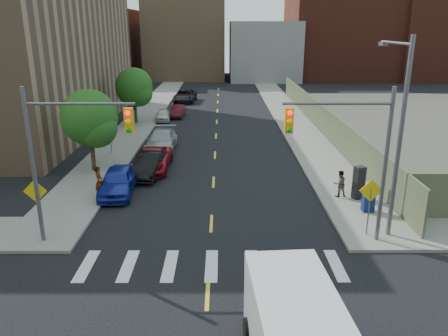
{
  "coord_description": "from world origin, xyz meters",
  "views": [
    {
      "loc": [
        0.54,
        -11.68,
        9.33
      ],
      "look_at": [
        0.64,
        10.72,
        2.0
      ],
      "focal_mm": 35.0,
      "sensor_mm": 36.0,
      "label": 1
    }
  ],
  "objects_px": {
    "parked_car_black": "(149,165)",
    "parked_car_silver": "(161,141)",
    "parked_car_blue": "(118,181)",
    "parked_car_red": "(152,160)",
    "parked_car_maroon": "(178,111)",
    "parked_car_grey": "(185,96)",
    "mailbox": "(368,199)",
    "pedestrian_west": "(99,182)",
    "pedestrian_east": "(340,184)",
    "parked_car_white": "(163,115)",
    "payphone": "(359,183)"
  },
  "relations": [
    {
      "from": "parked_car_black",
      "to": "parked_car_silver",
      "type": "bearing_deg",
      "value": 95.88
    },
    {
      "from": "parked_car_blue",
      "to": "parked_car_silver",
      "type": "relative_size",
      "value": 0.85
    },
    {
      "from": "parked_car_red",
      "to": "parked_car_maroon",
      "type": "distance_m",
      "value": 18.09
    },
    {
      "from": "parked_car_blue",
      "to": "parked_car_black",
      "type": "xyz_separation_m",
      "value": [
        1.3,
        3.25,
        -0.04
      ]
    },
    {
      "from": "parked_car_grey",
      "to": "mailbox",
      "type": "relative_size",
      "value": 3.94
    },
    {
      "from": "pedestrian_west",
      "to": "pedestrian_east",
      "type": "xyz_separation_m",
      "value": [
        13.42,
        0.08,
        -0.15
      ]
    },
    {
      "from": "parked_car_white",
      "to": "pedestrian_west",
      "type": "xyz_separation_m",
      "value": [
        -0.8,
        -21.39,
        0.45
      ]
    },
    {
      "from": "parked_car_red",
      "to": "payphone",
      "type": "relative_size",
      "value": 2.75
    },
    {
      "from": "mailbox",
      "to": "parked_car_black",
      "type": "bearing_deg",
      "value": 149.58
    },
    {
      "from": "mailbox",
      "to": "parked_car_white",
      "type": "bearing_deg",
      "value": 116.35
    },
    {
      "from": "mailbox",
      "to": "payphone",
      "type": "relative_size",
      "value": 0.76
    },
    {
      "from": "parked_car_red",
      "to": "parked_car_white",
      "type": "height_order",
      "value": "parked_car_red"
    },
    {
      "from": "parked_car_blue",
      "to": "parked_car_red",
      "type": "distance_m",
      "value": 4.6
    },
    {
      "from": "parked_car_blue",
      "to": "parked_car_maroon",
      "type": "relative_size",
      "value": 1.2
    },
    {
      "from": "parked_car_blue",
      "to": "parked_car_maroon",
      "type": "height_order",
      "value": "parked_car_blue"
    },
    {
      "from": "parked_car_red",
      "to": "mailbox",
      "type": "xyz_separation_m",
      "value": [
        12.28,
        -7.33,
        0.12
      ]
    },
    {
      "from": "parked_car_black",
      "to": "parked_car_white",
      "type": "height_order",
      "value": "parked_car_black"
    },
    {
      "from": "parked_car_grey",
      "to": "pedestrian_west",
      "type": "height_order",
      "value": "pedestrian_west"
    },
    {
      "from": "parked_car_white",
      "to": "pedestrian_west",
      "type": "height_order",
      "value": "pedestrian_west"
    },
    {
      "from": "parked_car_black",
      "to": "parked_car_red",
      "type": "height_order",
      "value": "parked_car_black"
    },
    {
      "from": "pedestrian_west",
      "to": "parked_car_silver",
      "type": "bearing_deg",
      "value": -22.23
    },
    {
      "from": "parked_car_maroon",
      "to": "pedestrian_west",
      "type": "relative_size",
      "value": 2.08
    },
    {
      "from": "mailbox",
      "to": "pedestrian_west",
      "type": "bearing_deg",
      "value": 168.31
    },
    {
      "from": "parked_car_grey",
      "to": "payphone",
      "type": "xyz_separation_m",
      "value": [
        12.28,
        -33.38,
        0.31
      ]
    },
    {
      "from": "parked_car_maroon",
      "to": "parked_car_grey",
      "type": "height_order",
      "value": "parked_car_grey"
    },
    {
      "from": "parked_car_maroon",
      "to": "pedestrian_west",
      "type": "height_order",
      "value": "pedestrian_west"
    },
    {
      "from": "parked_car_white",
      "to": "parked_car_grey",
      "type": "xyz_separation_m",
      "value": [
        1.3,
        11.78,
        0.16
      ]
    },
    {
      "from": "parked_car_red",
      "to": "pedestrian_west",
      "type": "relative_size",
      "value": 2.81
    },
    {
      "from": "parked_car_blue",
      "to": "payphone",
      "type": "xyz_separation_m",
      "value": [
        13.58,
        -1.13,
        0.3
      ]
    },
    {
      "from": "parked_car_black",
      "to": "payphone",
      "type": "bearing_deg",
      "value": -13.72
    },
    {
      "from": "parked_car_blue",
      "to": "parked_car_white",
      "type": "xyz_separation_m",
      "value": [
        0.0,
        20.47,
        -0.17
      ]
    },
    {
      "from": "pedestrian_west",
      "to": "parked_car_red",
      "type": "bearing_deg",
      "value": -32.13
    },
    {
      "from": "parked_car_blue",
      "to": "pedestrian_west",
      "type": "bearing_deg",
      "value": -134.2
    },
    {
      "from": "parked_car_blue",
      "to": "parked_car_black",
      "type": "bearing_deg",
      "value": 65.11
    },
    {
      "from": "parked_car_black",
      "to": "parked_car_red",
      "type": "distance_m",
      "value": 1.17
    },
    {
      "from": "mailbox",
      "to": "pedestrian_west",
      "type": "height_order",
      "value": "pedestrian_west"
    },
    {
      "from": "parked_car_silver",
      "to": "parked_car_blue",
      "type": "bearing_deg",
      "value": -98.04
    },
    {
      "from": "parked_car_silver",
      "to": "parked_car_white",
      "type": "height_order",
      "value": "parked_car_silver"
    },
    {
      "from": "parked_car_blue",
      "to": "payphone",
      "type": "relative_size",
      "value": 2.46
    },
    {
      "from": "parked_car_red",
      "to": "parked_car_grey",
      "type": "xyz_separation_m",
      "value": [
        0.0,
        27.83,
        0.06
      ]
    },
    {
      "from": "payphone",
      "to": "pedestrian_west",
      "type": "bearing_deg",
      "value": 156.34
    },
    {
      "from": "pedestrian_west",
      "to": "pedestrian_east",
      "type": "height_order",
      "value": "pedestrian_west"
    },
    {
      "from": "mailbox",
      "to": "pedestrian_east",
      "type": "bearing_deg",
      "value": 111.02
    },
    {
      "from": "parked_car_red",
      "to": "payphone",
      "type": "distance_m",
      "value": 13.48
    },
    {
      "from": "parked_car_red",
      "to": "mailbox",
      "type": "relative_size",
      "value": 3.64
    },
    {
      "from": "parked_car_blue",
      "to": "parked_car_black",
      "type": "height_order",
      "value": "parked_car_blue"
    },
    {
      "from": "parked_car_blue",
      "to": "parked_car_red",
      "type": "xyz_separation_m",
      "value": [
        1.3,
        4.42,
        -0.07
      ]
    },
    {
      "from": "mailbox",
      "to": "pedestrian_west",
      "type": "xyz_separation_m",
      "value": [
        -14.38,
        1.99,
        0.23
      ]
    },
    {
      "from": "pedestrian_east",
      "to": "parked_car_black",
      "type": "bearing_deg",
      "value": -30.38
    },
    {
      "from": "parked_car_blue",
      "to": "parked_car_silver",
      "type": "height_order",
      "value": "parked_car_silver"
    }
  ]
}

